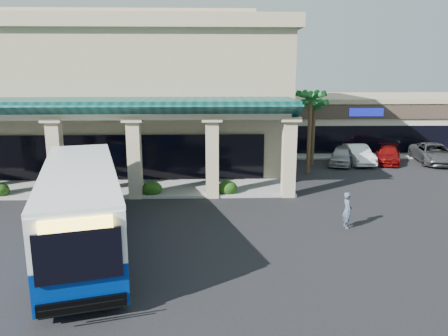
{
  "coord_description": "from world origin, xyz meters",
  "views": [
    {
      "loc": [
        1.34,
        -19.75,
        7.35
      ],
      "look_at": [
        2.12,
        3.21,
        2.2
      ],
      "focal_mm": 35.0,
      "sensor_mm": 36.0,
      "label": 1
    }
  ],
  "objects_px": {
    "transit_bus": "(81,209)",
    "car_gray": "(433,153)",
    "car_white": "(357,154)",
    "car_red": "(388,155)",
    "pedestrian": "(347,210)",
    "car_silver": "(341,156)"
  },
  "relations": [
    {
      "from": "transit_bus",
      "to": "car_gray",
      "type": "relative_size",
      "value": 2.2
    },
    {
      "from": "car_white",
      "to": "car_red",
      "type": "bearing_deg",
      "value": 3.72
    },
    {
      "from": "pedestrian",
      "to": "car_gray",
      "type": "bearing_deg",
      "value": -41.17
    },
    {
      "from": "car_silver",
      "to": "car_white",
      "type": "xyz_separation_m",
      "value": [
        1.39,
        0.39,
        0.06
      ]
    },
    {
      "from": "car_white",
      "to": "car_red",
      "type": "height_order",
      "value": "car_white"
    },
    {
      "from": "transit_bus",
      "to": "pedestrian",
      "type": "bearing_deg",
      "value": -5.76
    },
    {
      "from": "car_white",
      "to": "car_red",
      "type": "xyz_separation_m",
      "value": [
        2.61,
        0.23,
        -0.1
      ]
    },
    {
      "from": "car_red",
      "to": "car_white",
      "type": "bearing_deg",
      "value": -152.59
    },
    {
      "from": "pedestrian",
      "to": "car_red",
      "type": "bearing_deg",
      "value": -30.97
    },
    {
      "from": "transit_bus",
      "to": "car_red",
      "type": "bearing_deg",
      "value": 24.87
    },
    {
      "from": "pedestrian",
      "to": "car_gray",
      "type": "xyz_separation_m",
      "value": [
        11.63,
        14.57,
        -0.09
      ]
    },
    {
      "from": "car_silver",
      "to": "car_white",
      "type": "relative_size",
      "value": 0.89
    },
    {
      "from": "transit_bus",
      "to": "pedestrian",
      "type": "distance_m",
      "value": 12.06
    },
    {
      "from": "transit_bus",
      "to": "car_gray",
      "type": "distance_m",
      "value": 28.77
    },
    {
      "from": "transit_bus",
      "to": "car_silver",
      "type": "relative_size",
      "value": 3.0
    },
    {
      "from": "car_gray",
      "to": "car_silver",
      "type": "bearing_deg",
      "value": -167.68
    },
    {
      "from": "car_silver",
      "to": "car_red",
      "type": "xyz_separation_m",
      "value": [
        4.0,
        0.62,
        -0.04
      ]
    },
    {
      "from": "car_silver",
      "to": "car_white",
      "type": "distance_m",
      "value": 1.45
    },
    {
      "from": "transit_bus",
      "to": "car_gray",
      "type": "xyz_separation_m",
      "value": [
        23.5,
        16.57,
        -0.95
      ]
    },
    {
      "from": "pedestrian",
      "to": "car_white",
      "type": "relative_size",
      "value": 0.38
    },
    {
      "from": "car_silver",
      "to": "car_gray",
      "type": "distance_m",
      "value": 7.66
    },
    {
      "from": "pedestrian",
      "to": "car_white",
      "type": "xyz_separation_m",
      "value": [
        5.38,
        14.54,
        -0.11
      ]
    }
  ]
}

